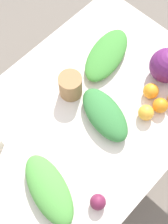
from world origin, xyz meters
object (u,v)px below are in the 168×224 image
(paper_bag, at_px, (70,86))
(beet_root, at_px, (98,202))
(orange_0, at_px, (151,91))
(cabbage_purple, at_px, (167,65))
(greens_bunch_kale, at_px, (49,189))
(greens_bunch_beet_tops, at_px, (107,55))
(orange_3, at_px, (160,105))
(greens_bunch_dandelion, at_px, (105,114))
(orange_2, at_px, (146,113))

(paper_bag, relative_size, beet_root, 1.90)
(paper_bag, distance_m, orange_0, 0.39)
(cabbage_purple, xyz_separation_m, greens_bunch_kale, (0.81, 0.01, -0.05))
(paper_bag, relative_size, greens_bunch_beet_tops, 0.37)
(orange_3, bearing_deg, orange_0, -109.94)
(cabbage_purple, height_order, beet_root, cabbage_purple)
(orange_3, bearing_deg, greens_bunch_kale, -8.64)
(greens_bunch_dandelion, bearing_deg, orange_2, 137.23)
(greens_bunch_beet_tops, bearing_deg, greens_bunch_kale, 22.60)
(orange_2, bearing_deg, greens_bunch_kale, -7.26)
(greens_bunch_beet_tops, distance_m, greens_bunch_dandelion, 0.34)
(greens_bunch_kale, distance_m, greens_bunch_dandelion, 0.42)
(orange_2, bearing_deg, cabbage_purple, -162.46)
(greens_bunch_kale, distance_m, orange_0, 0.67)
(greens_bunch_kale, xyz_separation_m, orange_2, (-0.56, 0.07, -0.00))
(greens_bunch_beet_tops, relative_size, beet_root, 5.18)
(orange_0, bearing_deg, greens_bunch_dandelion, -17.21)
(greens_bunch_kale, relative_size, beet_root, 4.90)
(greens_bunch_kale, distance_m, beet_root, 0.21)
(orange_0, bearing_deg, paper_bag, -48.54)
(orange_2, bearing_deg, orange_3, 161.65)
(cabbage_purple, relative_size, orange_3, 2.35)
(paper_bag, relative_size, orange_2, 1.73)
(greens_bunch_beet_tops, bearing_deg, orange_2, 71.55)
(paper_bag, distance_m, greens_bunch_beet_tops, 0.27)
(beet_root, bearing_deg, orange_0, -163.44)
(greens_bunch_beet_tops, bearing_deg, paper_bag, 1.55)
(greens_bunch_kale, relative_size, orange_3, 4.57)
(orange_0, height_order, orange_2, orange_0)
(greens_bunch_dandelion, xyz_separation_m, beet_root, (0.31, 0.25, -0.01))
(cabbage_purple, bearing_deg, orange_0, 9.13)
(greens_bunch_kale, relative_size, orange_0, 4.37)
(beet_root, bearing_deg, orange_2, -166.17)
(paper_bag, distance_m, orange_2, 0.38)
(greens_bunch_beet_tops, height_order, greens_bunch_dandelion, greens_bunch_dandelion)
(greens_bunch_beet_tops, height_order, orange_3, orange_3)
(greens_bunch_kale, bearing_deg, orange_2, 172.74)
(cabbage_purple, height_order, greens_bunch_kale, cabbage_purple)
(paper_bag, bearing_deg, orange_2, 113.63)
(greens_bunch_dandelion, bearing_deg, beet_root, 37.95)
(paper_bag, height_order, orange_3, paper_bag)
(cabbage_purple, distance_m, greens_bunch_beet_tops, 0.31)
(orange_0, distance_m, orange_3, 0.09)
(orange_0, bearing_deg, greens_bunch_kale, -1.42)
(cabbage_purple, relative_size, orange_2, 2.28)
(orange_3, bearing_deg, orange_2, -18.35)
(greens_bunch_dandelion, bearing_deg, greens_bunch_kale, 8.23)
(cabbage_purple, xyz_separation_m, orange_2, (0.24, 0.08, -0.05))
(cabbage_purple, distance_m, greens_bunch_dandelion, 0.39)
(beet_root, distance_m, orange_2, 0.47)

